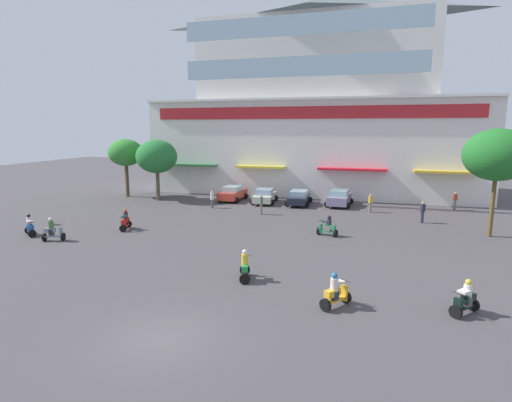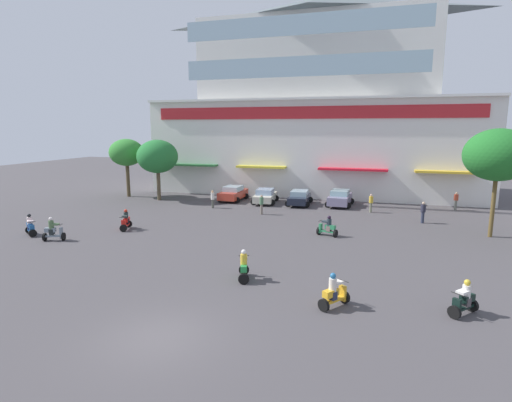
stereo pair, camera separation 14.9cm
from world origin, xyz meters
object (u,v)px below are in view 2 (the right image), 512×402
Objects in this scene: scooter_rider_7 at (244,267)px; pedestrian_4 at (423,211)px; parked_car_3 at (340,198)px; parked_car_2 at (299,198)px; scooter_rider_3 at (464,301)px; pedestrian_2 at (262,203)px; scooter_rider_6 at (126,221)px; pedestrian_0 at (371,202)px; plaza_tree_2 at (157,157)px; plaza_tree_0 at (127,153)px; parked_car_0 at (233,193)px; scooter_rider_4 at (334,293)px; pedestrian_1 at (213,198)px; plaza_tree_1 at (498,155)px; scooter_rider_1 at (53,231)px; scooter_rider_0 at (30,227)px; pedestrian_3 at (456,200)px; parked_car_1 at (265,196)px; scooter_rider_5 at (328,228)px.

scooter_rider_7 is 18.16m from pedestrian_4.
parked_car_2 is at bearing -172.49° from parked_car_3.
pedestrian_2 is at bearing 128.70° from scooter_rider_3.
scooter_rider_6 is (-20.94, 8.21, 0.02)m from scooter_rider_3.
scooter_rider_6 is 0.94× the size of pedestrian_4.
parked_car_3 reaches higher than parked_car_2.
plaza_tree_2 is at bearing 179.31° from pedestrian_0.
plaza_tree_0 is 28.24m from scooter_rider_7.
parked_car_0 is at bearing 170.76° from pedestrian_0.
pedestrian_1 is at bearing 125.35° from scooter_rider_4.
plaza_tree_1 is 1.76× the size of parked_car_0.
scooter_rider_1 is at bearing -141.96° from pedestrian_0.
scooter_rider_4 is at bearing -171.18° from scooter_rider_3.
scooter_rider_0 is 28.73m from pedestrian_4.
pedestrian_0 reaches higher than scooter_rider_6.
scooter_rider_6 is 0.94× the size of pedestrian_2.
scooter_rider_6 is at bearing 148.18° from scooter_rider_7.
scooter_rider_4 reaches higher than parked_car_2.
pedestrian_0 is (16.93, 11.46, 0.31)m from scooter_rider_6.
scooter_rider_1 is 32.83m from pedestrian_3.
parked_car_1 is at bearing 43.73° from pedestrian_1.
plaza_tree_2 is 3.64× the size of pedestrian_2.
parked_car_1 is 2.68× the size of scooter_rider_6.
pedestrian_1 is (11.19, -3.39, -3.76)m from plaza_tree_0.
pedestrian_3 reaches higher than parked_car_1.
scooter_rider_5 is 8.40m from pedestrian_2.
plaza_tree_1 reaches higher than scooter_rider_1.
parked_car_3 is at bearing 141.98° from pedestrian_4.
parked_car_1 is 23.96m from scooter_rider_4.
plaza_tree_0 is at bearing 171.48° from pedestrian_4.
scooter_rider_4 is 18.29m from scooter_rider_6.
pedestrian_1 is (6.89, -2.32, -3.51)m from plaza_tree_2.
pedestrian_1 is 5.30m from pedestrian_2.
parked_car_3 is at bearing 7.51° from parked_car_2.
scooter_rider_6 is (-6.87, -13.19, -0.10)m from parked_car_1.
scooter_rider_5 is at bearing 20.45° from scooter_rider_1.
plaza_tree_1 is at bearing 15.96° from scooter_rider_0.
scooter_rider_1 is 24.11m from scooter_rider_3.
parked_car_3 reaches higher than scooter_rider_5.
parked_car_2 is at bearing 66.78° from pedestrian_2.
parked_car_2 is (6.91, -0.40, -0.04)m from parked_car_0.
parked_car_2 is 11.58m from scooter_rider_5.
parked_car_0 is 2.77× the size of scooter_rider_0.
parked_car_3 is at bearing 41.34° from scooter_rider_0.
parked_car_2 is at bearing -174.12° from pedestrian_3.
pedestrian_2 is at bearing 102.72° from scooter_rider_7.
plaza_tree_0 is 1.45× the size of parked_car_2.
plaza_tree_2 is at bearing -173.80° from parked_car_2.
scooter_rider_4 reaches higher than parked_car_0.
parked_car_3 is 11.98m from pedestrian_1.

